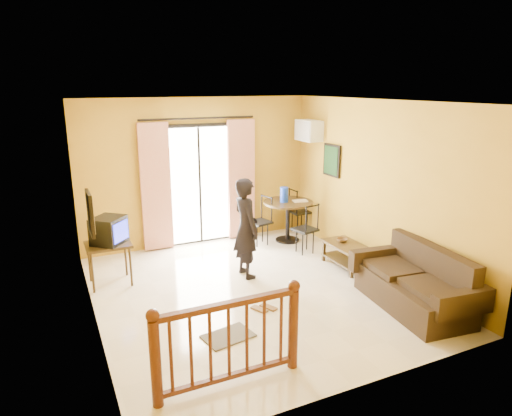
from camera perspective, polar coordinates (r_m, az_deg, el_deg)
name	(u,v)px	position (r m, az deg, el deg)	size (l,w,h in m)	color
ground	(253,291)	(7.00, -0.34, -10.38)	(5.00, 5.00, 0.00)	beige
room_shell	(253,181)	(6.45, -0.37, 3.39)	(5.00, 5.00, 5.00)	white
balcony_door	(200,184)	(8.78, -7.04, 3.03)	(2.25, 0.14, 2.46)	black
tv_table	(108,248)	(7.39, -17.98, -4.80)	(0.67, 0.56, 0.67)	black
television	(109,230)	(7.30, -17.90, -2.66)	(0.61, 0.62, 0.41)	black
picture_left	(90,213)	(5.74, -19.99, -0.62)	(0.05, 0.42, 0.52)	black
dining_table	(288,210)	(8.97, 4.01, -0.20)	(0.97, 0.97, 0.81)	black
water_jug	(284,195)	(8.85, 3.54, 1.68)	(0.16, 0.16, 0.30)	#1537C6
serving_tray	(300,201)	(8.95, 5.54, 0.89)	(0.28, 0.18, 0.02)	#F0E0CC
dining_chairs	(288,243)	(9.05, 4.00, -4.33)	(1.52, 1.52, 0.95)	black
air_conditioner	(309,130)	(9.07, 6.58, 9.60)	(0.31, 0.60, 0.40)	white
botanical_print	(332,160)	(8.66, 9.44, 5.89)	(0.05, 0.50, 0.60)	black
coffee_table	(347,252)	(7.94, 11.32, -5.41)	(0.50, 0.91, 0.40)	black
bowl	(342,240)	(8.00, 10.71, -3.97)	(0.19, 0.19, 0.06)	brown
sofa	(416,285)	(6.81, 19.38, -9.08)	(1.02, 1.90, 0.87)	black
standing_person	(246,228)	(7.27, -1.26, -2.51)	(0.59, 0.39, 1.62)	black
stair_balustrade	(229,336)	(4.80, -3.42, -15.74)	(1.63, 0.13, 1.04)	#471E0F
doormat	(228,336)	(5.88, -3.49, -15.69)	(0.60, 0.40, 0.02)	#524D42
sandals	(264,308)	(6.49, 1.00, -12.42)	(0.34, 0.27, 0.03)	brown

